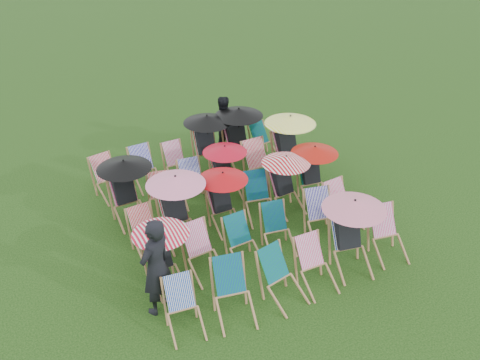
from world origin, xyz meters
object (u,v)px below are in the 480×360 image
deckchair_0 (184,309)px  deckchair_5 (388,235)px  deckchair_29 (264,142)px  person_rear (222,125)px  person_left (156,267)px

deckchair_0 → deckchair_5: size_ratio=0.91×
deckchair_29 → person_rear: 1.14m
person_left → deckchair_0: bearing=78.5°
deckchair_5 → person_left: (-4.35, 0.65, 0.44)m
person_rear → deckchair_5: bearing=106.2°
deckchair_0 → deckchair_5: 4.15m
person_rear → deckchair_29: bearing=146.8°
deckchair_0 → person_left: bearing=114.6°
deckchair_5 → person_rear: bearing=110.2°
deckchair_29 → person_left: 5.77m
deckchair_5 → deckchair_29: deckchair_5 is taller
deckchair_0 → deckchair_5: (4.15, -0.03, 0.03)m
deckchair_5 → person_left: 4.42m
deckchair_0 → deckchair_5: bearing=6.3°
deckchair_5 → person_left: person_left is taller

